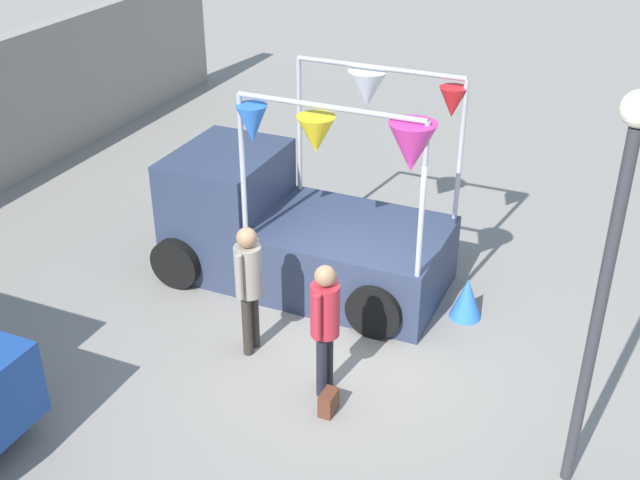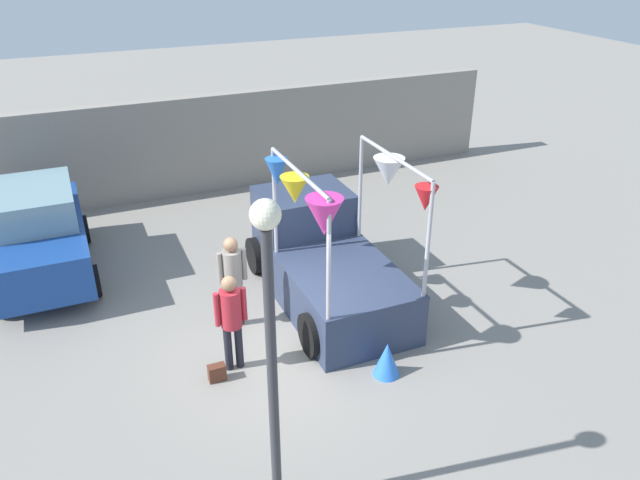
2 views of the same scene
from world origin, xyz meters
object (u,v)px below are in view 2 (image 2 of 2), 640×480
object	(u,v)px
vendor_truck	(322,254)
person_vendor	(233,273)
folded_kite_bundle_azure	(387,359)
person_customer	(231,314)
street_lamp	(270,328)
handbag	(217,373)
parked_car	(40,233)

from	to	relation	value
vendor_truck	person_vendor	world-z (taller)	vendor_truck
vendor_truck	folded_kite_bundle_azure	bearing A→B (deg)	-90.71
vendor_truck	person_vendor	bearing A→B (deg)	-168.46
person_customer	folded_kite_bundle_azure	bearing A→B (deg)	-27.26
person_customer	folded_kite_bundle_azure	distance (m)	2.60
street_lamp	person_customer	bearing A→B (deg)	84.53
vendor_truck	handbag	size ratio (longest dim) A/B	14.76
vendor_truck	parked_car	size ratio (longest dim) A/B	1.03
vendor_truck	handbag	xyz separation A→B (m)	(-2.60, -1.77, -0.73)
parked_car	folded_kite_bundle_azure	bearing A→B (deg)	-48.93
parked_car	person_customer	bearing A→B (deg)	-58.95
handbag	folded_kite_bundle_azure	size ratio (longest dim) A/B	0.47
vendor_truck	folded_kite_bundle_azure	distance (m)	2.77
vendor_truck	street_lamp	xyz separation A→B (m)	(-2.52, -4.46, 1.85)
parked_car	person_customer	distance (m)	5.29
vendor_truck	parked_car	xyz separation A→B (m)	(-4.97, 2.96, 0.08)
person_customer	handbag	xyz separation A→B (m)	(-0.35, -0.20, -0.91)
person_vendor	person_customer	bearing A→B (deg)	-107.13
folded_kite_bundle_azure	person_vendor	bearing A→B (deg)	128.45
person_vendor	handbag	bearing A→B (deg)	-117.30
person_vendor	handbag	xyz separation A→B (m)	(-0.72, -1.39, -0.94)
vendor_truck	folded_kite_bundle_azure	world-z (taller)	vendor_truck
person_customer	folded_kite_bundle_azure	world-z (taller)	person_customer
vendor_truck	person_customer	xyz separation A→B (m)	(-2.25, -1.57, 0.18)
handbag	parked_car	bearing A→B (deg)	116.68
person_customer	street_lamp	distance (m)	3.35
vendor_truck	street_lamp	size ratio (longest dim) A/B	0.98
vendor_truck	parked_car	world-z (taller)	vendor_truck
person_vendor	street_lamp	world-z (taller)	street_lamp
vendor_truck	person_vendor	xyz separation A→B (m)	(-1.88, -0.38, 0.21)
parked_car	person_vendor	xyz separation A→B (m)	(3.09, -3.34, 0.13)
vendor_truck	handbag	distance (m)	3.23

